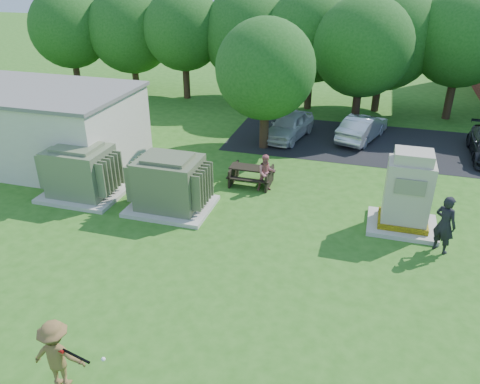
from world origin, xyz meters
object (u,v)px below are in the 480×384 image
(car_white, at_px, (289,126))
(batter, at_px, (57,355))
(person_by_generator, at_px, (445,224))
(person_at_picnic, at_px, (266,173))
(transformer_left, at_px, (81,172))
(transformer_right, at_px, (170,184))
(car_silver_a, at_px, (362,128))
(picnic_table, at_px, (251,174))
(generator_cabinet, at_px, (407,195))

(car_white, bearing_deg, batter, -83.68)
(person_by_generator, relative_size, person_at_picnic, 1.29)
(transformer_left, distance_m, car_white, 10.78)
(transformer_right, distance_m, person_at_picnic, 3.88)
(transformer_right, distance_m, person_by_generator, 9.31)
(car_white, bearing_deg, car_silver_a, 24.36)
(picnic_table, xyz_separation_m, person_at_picnic, (0.70, -0.37, 0.28))
(person_by_generator, height_order, car_silver_a, person_by_generator)
(generator_cabinet, bearing_deg, person_at_picnic, 164.03)
(person_by_generator, bearing_deg, transformer_right, 36.67)
(person_by_generator, xyz_separation_m, car_silver_a, (-2.98, 9.65, -0.33))
(person_by_generator, height_order, person_at_picnic, person_by_generator)
(car_white, bearing_deg, transformer_left, -114.40)
(transformer_left, height_order, person_at_picnic, transformer_left)
(person_at_picnic, height_order, car_white, person_at_picnic)
(transformer_left, bearing_deg, transformer_right, 0.00)
(car_white, bearing_deg, person_by_generator, -41.25)
(picnic_table, relative_size, car_silver_a, 0.45)
(batter, height_order, person_at_picnic, batter)
(transformer_left, height_order, car_white, transformer_left)
(generator_cabinet, bearing_deg, transformer_left, -175.37)
(batter, distance_m, person_at_picnic, 10.69)
(picnic_table, bearing_deg, person_at_picnic, -27.56)
(picnic_table, height_order, batter, batter)
(transformer_left, bearing_deg, picnic_table, 25.09)
(transformer_right, distance_m, generator_cabinet, 8.24)
(transformer_right, xyz_separation_m, generator_cabinet, (8.18, 0.96, 0.26))
(transformer_left, distance_m, picnic_table, 6.65)
(batter, height_order, car_silver_a, batter)
(car_white, height_order, car_silver_a, car_white)
(transformer_right, relative_size, person_by_generator, 1.55)
(generator_cabinet, xyz_separation_m, person_at_picnic, (-5.18, 1.48, -0.48))
(picnic_table, bearing_deg, batter, -96.79)
(picnic_table, height_order, car_silver_a, car_silver_a)
(batter, relative_size, car_silver_a, 0.44)
(generator_cabinet, bearing_deg, transformer_right, -173.29)
(car_white, bearing_deg, person_at_picnic, -75.17)
(transformer_right, relative_size, person_at_picnic, 1.99)
(generator_cabinet, height_order, picnic_table, generator_cabinet)
(transformer_left, xyz_separation_m, car_silver_a, (10.02, 9.44, -0.33))
(picnic_table, bearing_deg, car_silver_a, 58.76)
(picnic_table, height_order, car_white, car_white)
(transformer_left, relative_size, transformer_right, 1.00)
(generator_cabinet, distance_m, car_white, 9.46)
(transformer_left, distance_m, person_by_generator, 13.01)
(generator_cabinet, distance_m, car_silver_a, 8.70)
(batter, bearing_deg, car_white, -105.80)
(transformer_right, bearing_deg, batter, -82.85)
(batter, relative_size, person_at_picnic, 1.14)
(transformer_right, bearing_deg, car_white, 72.59)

